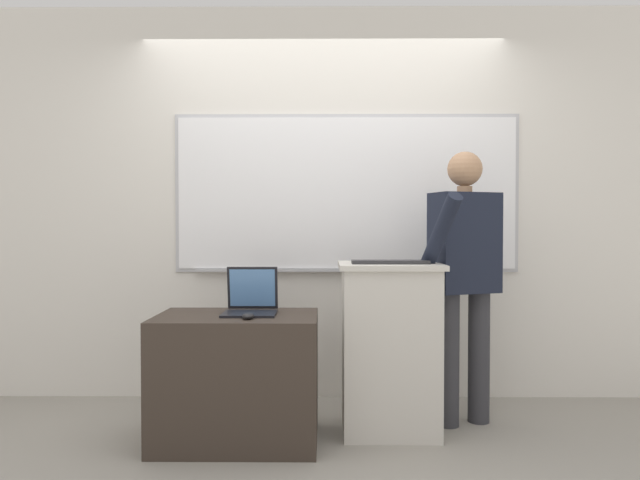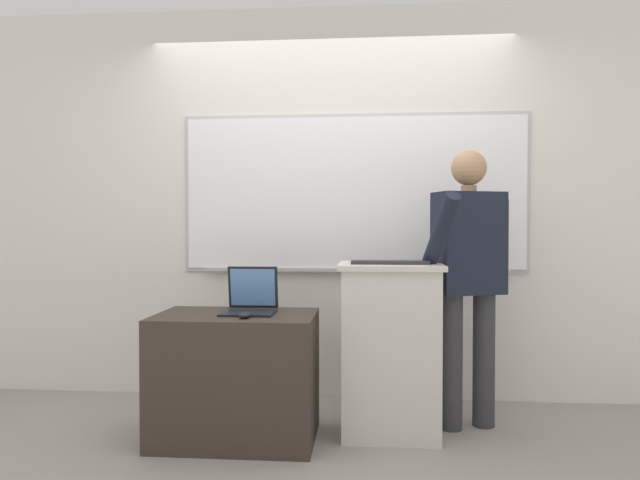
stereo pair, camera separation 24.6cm
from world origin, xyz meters
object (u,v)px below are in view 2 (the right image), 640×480
(lectern_podium, at_px, (390,348))
(laptop, at_px, (251,299))
(person_presenter, at_px, (468,269))
(wireless_keyboard, at_px, (390,262))
(computer_mouse_by_laptop, at_px, (245,315))
(side_desk, at_px, (236,377))

(lectern_podium, distance_m, laptop, 0.85)
(person_presenter, xyz_separation_m, wireless_keyboard, (-0.47, -0.18, 0.05))
(computer_mouse_by_laptop, bearing_deg, laptop, 92.98)
(lectern_podium, height_order, side_desk, lectern_podium)
(side_desk, height_order, computer_mouse_by_laptop, computer_mouse_by_laptop)
(lectern_podium, distance_m, wireless_keyboard, 0.50)
(laptop, relative_size, wireless_keyboard, 0.67)
(side_desk, distance_m, computer_mouse_by_laptop, 0.41)
(wireless_keyboard, relative_size, computer_mouse_by_laptop, 4.39)
(side_desk, relative_size, computer_mouse_by_laptop, 8.89)
(lectern_podium, relative_size, laptop, 3.34)
(side_desk, height_order, person_presenter, person_presenter)
(lectern_podium, distance_m, person_presenter, 0.66)
(laptop, height_order, computer_mouse_by_laptop, laptop)
(lectern_podium, bearing_deg, person_presenter, 14.30)
(side_desk, bearing_deg, laptop, 45.45)
(person_presenter, height_order, wireless_keyboard, person_presenter)
(side_desk, relative_size, wireless_keyboard, 2.03)
(laptop, distance_m, wireless_keyboard, 0.82)
(side_desk, bearing_deg, wireless_keyboard, 7.33)
(lectern_podium, xyz_separation_m, wireless_keyboard, (-0.00, -0.06, 0.50))
(laptop, relative_size, computer_mouse_by_laptop, 2.95)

